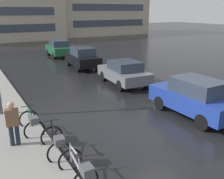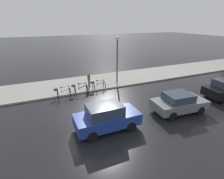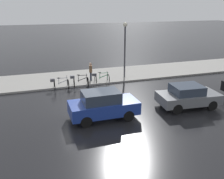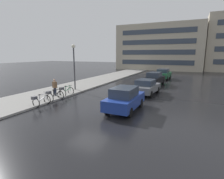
{
  "view_description": "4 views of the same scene",
  "coord_description": "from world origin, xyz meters",
  "px_view_note": "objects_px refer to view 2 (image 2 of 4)",
  "views": [
    {
      "loc": [
        -5.7,
        -6.02,
        4.37
      ],
      "look_at": [
        -0.51,
        2.74,
        1.14
      ],
      "focal_mm": 40.0,
      "sensor_mm": 36.0,
      "label": 1
    },
    {
      "loc": [
        10.98,
        -2.51,
        6.27
      ],
      "look_at": [
        -0.21,
        2.38,
        1.4
      ],
      "focal_mm": 28.0,
      "sensor_mm": 36.0,
      "label": 2
    },
    {
      "loc": [
        15.07,
        -2.79,
        6.28
      ],
      "look_at": [
        0.43,
        2.06,
        0.96
      ],
      "focal_mm": 40.0,
      "sensor_mm": 36.0,
      "label": 3
    },
    {
      "loc": [
        6.56,
        -10.07,
        3.84
      ],
      "look_at": [
        0.48,
        3.05,
        0.92
      ],
      "focal_mm": 28.0,
      "sensor_mm": 36.0,
      "label": 4
    }
  ],
  "objects_px": {
    "pedestrian": "(89,79)",
    "car_grey": "(179,102)",
    "bicycle_third": "(98,85)",
    "car_blue": "(107,117)",
    "bicycle_nearest": "(62,92)",
    "streetlamp": "(117,54)",
    "bicycle_second": "(79,88)"
  },
  "relations": [
    {
      "from": "car_grey",
      "to": "streetlamp",
      "type": "xyz_separation_m",
      "value": [
        -7.29,
        -1.5,
        2.43
      ]
    },
    {
      "from": "bicycle_nearest",
      "to": "bicycle_third",
      "type": "xyz_separation_m",
      "value": [
        -0.37,
        3.4,
        0.02
      ]
    },
    {
      "from": "pedestrian",
      "to": "streetlamp",
      "type": "distance_m",
      "value": 3.78
    },
    {
      "from": "bicycle_nearest",
      "to": "streetlamp",
      "type": "height_order",
      "value": "streetlamp"
    },
    {
      "from": "car_blue",
      "to": "pedestrian",
      "type": "distance_m",
      "value": 7.27
    },
    {
      "from": "car_grey",
      "to": "pedestrian",
      "type": "relative_size",
      "value": 2.39
    },
    {
      "from": "pedestrian",
      "to": "bicycle_third",
      "type": "bearing_deg",
      "value": 41.46
    },
    {
      "from": "car_grey",
      "to": "pedestrian",
      "type": "xyz_separation_m",
      "value": [
        -7.26,
        -4.55,
        0.18
      ]
    },
    {
      "from": "bicycle_nearest",
      "to": "car_grey",
      "type": "bearing_deg",
      "value": 49.84
    },
    {
      "from": "bicycle_second",
      "to": "car_grey",
      "type": "xyz_separation_m",
      "value": [
        6.25,
        5.74,
        0.24
      ]
    },
    {
      "from": "bicycle_nearest",
      "to": "bicycle_third",
      "type": "relative_size",
      "value": 0.98
    },
    {
      "from": "bicycle_second",
      "to": "car_blue",
      "type": "relative_size",
      "value": 0.38
    },
    {
      "from": "bicycle_second",
      "to": "pedestrian",
      "type": "distance_m",
      "value": 1.62
    },
    {
      "from": "pedestrian",
      "to": "bicycle_nearest",
      "type": "bearing_deg",
      "value": -68.51
    },
    {
      "from": "bicycle_second",
      "to": "pedestrian",
      "type": "height_order",
      "value": "pedestrian"
    },
    {
      "from": "car_grey",
      "to": "streetlamp",
      "type": "distance_m",
      "value": 7.83
    },
    {
      "from": "bicycle_nearest",
      "to": "pedestrian",
      "type": "relative_size",
      "value": 0.84
    },
    {
      "from": "car_grey",
      "to": "bicycle_second",
      "type": "bearing_deg",
      "value": -137.44
    },
    {
      "from": "bicycle_nearest",
      "to": "bicycle_second",
      "type": "relative_size",
      "value": 0.94
    },
    {
      "from": "pedestrian",
      "to": "streetlamp",
      "type": "height_order",
      "value": "streetlamp"
    },
    {
      "from": "bicycle_second",
      "to": "streetlamp",
      "type": "relative_size",
      "value": 0.3
    },
    {
      "from": "bicycle_nearest",
      "to": "car_blue",
      "type": "xyz_separation_m",
      "value": [
        6.1,
        1.72,
        0.35
      ]
    },
    {
      "from": "bicycle_third",
      "to": "streetlamp",
      "type": "relative_size",
      "value": 0.29
    },
    {
      "from": "pedestrian",
      "to": "car_blue",
      "type": "bearing_deg",
      "value": -8.24
    },
    {
      "from": "car_blue",
      "to": "car_grey",
      "type": "height_order",
      "value": "car_blue"
    },
    {
      "from": "pedestrian",
      "to": "car_grey",
      "type": "bearing_deg",
      "value": 32.06
    },
    {
      "from": "car_blue",
      "to": "car_grey",
      "type": "distance_m",
      "value": 5.59
    },
    {
      "from": "streetlamp",
      "to": "car_blue",
      "type": "bearing_deg",
      "value": -29.5
    },
    {
      "from": "bicycle_nearest",
      "to": "car_grey",
      "type": "height_order",
      "value": "car_grey"
    },
    {
      "from": "bicycle_third",
      "to": "car_blue",
      "type": "relative_size",
      "value": 0.36
    },
    {
      "from": "bicycle_third",
      "to": "bicycle_second",
      "type": "bearing_deg",
      "value": -81.06
    },
    {
      "from": "bicycle_second",
      "to": "car_grey",
      "type": "distance_m",
      "value": 8.5
    }
  ]
}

